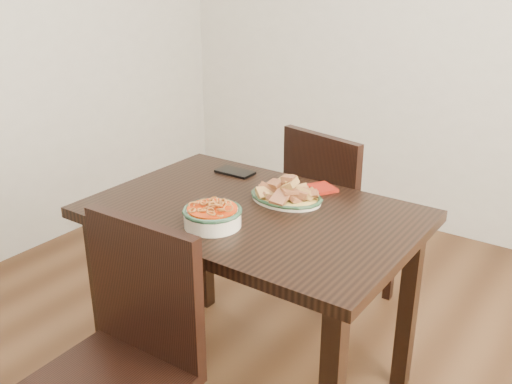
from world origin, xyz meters
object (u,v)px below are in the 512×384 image
Objects in this scene: chair_near at (124,354)px; noodle_bowl at (212,214)px; dining_table at (253,235)px; chair_far at (334,211)px; fish_plate at (286,189)px; smartphone at (235,172)px.

chair_near is 0.52m from noodle_bowl.
chair_far is at bearing 90.75° from dining_table.
fish_plate is 1.73× the size of smartphone.
dining_table is 1.31× the size of chair_far.
dining_table is 0.24m from noodle_bowl.
fish_plate is 0.36m from smartphone.
chair_near is 0.97m from smartphone.
dining_table is at bearing 86.31° from chair_near.
fish_plate is (0.06, -0.53, 0.30)m from chair_far.
smartphone is at bearing 68.29° from chair_far.
chair_near is (-0.03, -0.63, -0.15)m from dining_table.
chair_far is 0.55m from smartphone.
chair_near is at bearing -74.12° from smartphone.
noodle_bowl reaches higher than smartphone.
chair_far is 3.25× the size of fish_plate.
smartphone is (-0.27, -0.40, 0.26)m from chair_far.
noodle_bowl is 0.53m from smartphone.
chair_far is at bearing 87.94° from chair_near.
chair_far is 5.61× the size of smartphone.
dining_table is 4.24× the size of fish_plate.
fish_plate reaches higher than smartphone.
chair_far reaches higher than dining_table.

